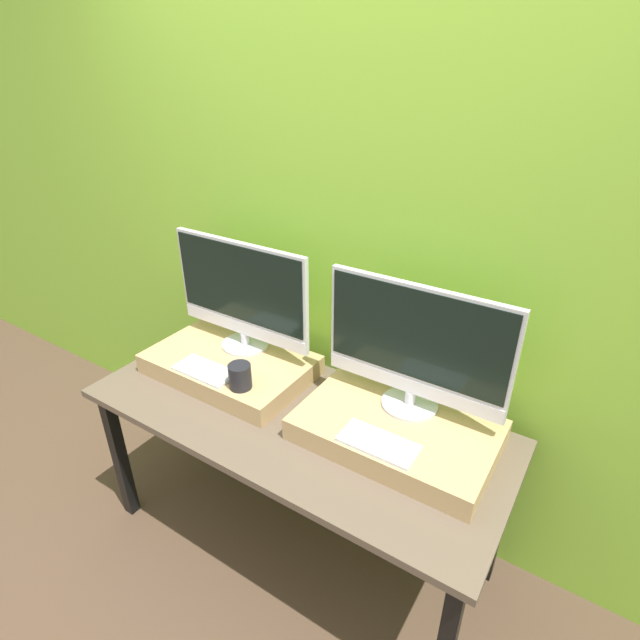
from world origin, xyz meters
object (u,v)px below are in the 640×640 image
Objects in this scene: mug at (240,376)px; keyboard_left at (205,370)px; monitor_right at (415,346)px; keyboard_right at (378,443)px; monitor_left at (241,294)px.

keyboard_left is at bearing 180.00° from mug.
monitor_right is at bearing 17.68° from keyboard_left.
monitor_right reaches higher than keyboard_right.
mug is 0.38× the size of keyboard_right.
monitor_left is 2.54× the size of keyboard_right.
monitor_left is at bearing 180.00° from monitor_right.
mug is at bearing 0.00° from keyboard_left.
monitor_left is at bearing 162.32° from keyboard_right.
keyboard_left is 0.86m from monitor_right.
mug is at bearing -157.18° from monitor_right.
keyboard_right is at bearing -90.00° from monitor_right.
monitor_left is 0.37m from mug.
keyboard_left and keyboard_right have the same top height.
monitor_left reaches higher than keyboard_left.
monitor_right is 2.54× the size of keyboard_right.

